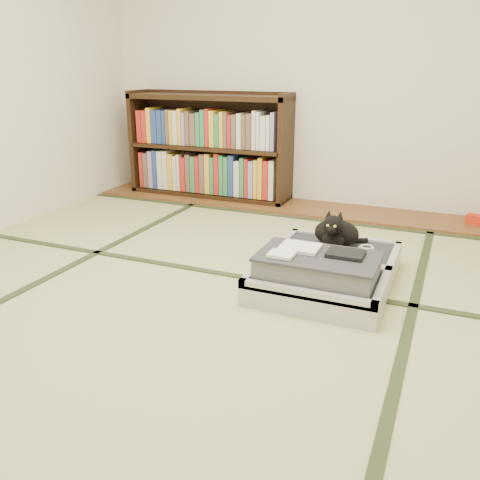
% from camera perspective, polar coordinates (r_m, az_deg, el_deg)
% --- Properties ---
extents(floor, '(4.50, 4.50, 0.00)m').
position_cam_1_polar(floor, '(2.66, -3.98, -7.22)').
color(floor, tan).
rests_on(floor, ground).
extents(wood_strip, '(4.00, 0.50, 0.02)m').
position_cam_1_polar(wood_strip, '(4.42, 7.84, 3.56)').
color(wood_strip, brown).
rests_on(wood_strip, ground).
extents(red_item, '(0.17, 0.12, 0.07)m').
position_cam_1_polar(red_item, '(4.30, 25.05, 2.10)').
color(red_item, red).
rests_on(red_item, wood_strip).
extents(tatami_borders, '(4.00, 4.50, 0.01)m').
position_cam_1_polar(tatami_borders, '(3.07, 0.20, -3.42)').
color(tatami_borders, '#2D381E').
rests_on(tatami_borders, ground).
extents(bookcase, '(1.52, 0.35, 0.98)m').
position_cam_1_polar(bookcase, '(4.74, -3.49, 10.20)').
color(bookcase, black).
rests_on(bookcase, wood_strip).
extents(suitcase, '(0.70, 0.93, 0.27)m').
position_cam_1_polar(suitcase, '(2.86, 9.58, -3.39)').
color(suitcase, silver).
rests_on(suitcase, floor).
extents(cat, '(0.31, 0.31, 0.25)m').
position_cam_1_polar(cat, '(3.09, 10.72, 0.81)').
color(cat, black).
rests_on(cat, suitcase).
extents(cable_coil, '(0.10, 0.10, 0.02)m').
position_cam_1_polar(cable_coil, '(3.13, 13.99, -0.85)').
color(cable_coil, white).
rests_on(cable_coil, suitcase).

